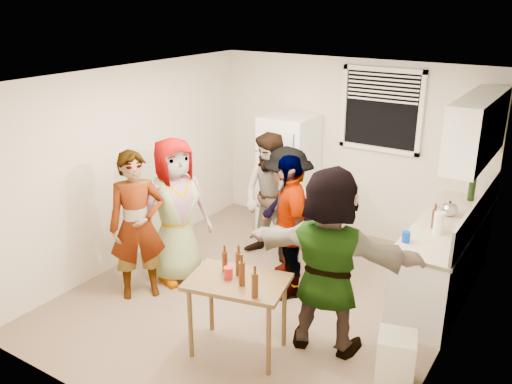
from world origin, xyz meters
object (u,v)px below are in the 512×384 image
Objects in this scene: kettle at (448,216)px; serving_table at (238,350)px; blue_cup at (406,242)px; red_cup at (228,278)px; beer_bottle_counter at (433,228)px; guest_back_right at (286,273)px; trash_bin at (396,358)px; beer_bottle_table at (225,271)px; guest_black at (287,291)px; guest_grey at (179,277)px; refrigerator at (289,173)px; guest_back_left at (271,258)px; guest_orange at (324,345)px; guest_stripe at (143,293)px; wine_bottle at (470,200)px.

kettle reaches higher than serving_table.
blue_cup reaches higher than red_cup.
beer_bottle_counter is 2.46m from serving_table.
guest_back_right is (-1.51, 0.21, -0.90)m from blue_cup.
blue_cup reaches higher than trash_bin.
guest_back_right is (-0.18, 1.54, -0.78)m from beer_bottle_table.
guest_grey is at bearing -116.43° from guest_black.
refrigerator is 1.36m from guest_back_left.
beer_bottle_counter is 1.85× the size of blue_cup.
trash_bin is (2.52, -2.52, -0.60)m from refrigerator.
guest_grey is at bearing -167.07° from blue_cup.
serving_table is 0.86m from guest_orange.
trash_bin is 1.83m from guest_black.
red_cup is at bearing -71.16° from refrigerator.
guest_orange is (-0.76, 0.16, -0.25)m from trash_bin.
guest_back_right is at bearing -28.84° from guest_grey.
blue_cup is at bearing -26.45° from guest_stripe.
refrigerator is 5.17× the size of wine_bottle.
beer_bottle_table is (-1.51, -2.29, -0.12)m from kettle.
wine_bottle is (0.10, 0.65, 0.00)m from kettle.
serving_table reaches higher than guest_orange.
guest_grey reaches higher than guest_black.
kettle is 0.46m from beer_bottle_counter.
beer_bottle_counter is 0.43× the size of trash_bin.
guest_back_left is (-0.67, 1.90, -0.78)m from red_cup.
serving_table is at bearing -136.97° from kettle.
beer_bottle_counter is at bearing -19.06° from guest_stripe.
guest_black is at bearing 92.75° from red_cup.
refrigerator reaches higher than trash_bin.
trash_bin is 4.23× the size of red_cup.
beer_bottle_table reaches higher than guest_orange.
trash_bin reaches higher than guest_back_right.
red_cup is 0.07× the size of guest_stripe.
blue_cup is 0.07× the size of guest_black.
guest_stripe is (-1.47, 0.31, -0.78)m from red_cup.
beer_bottle_table is (-1.33, -1.33, -0.12)m from blue_cup.
wine_bottle is at bearing 79.88° from blue_cup.
red_cup is 1.77m from guest_grey.
guest_black is (1.29, 0.43, 0.00)m from guest_grey.
refrigerator is at bearing 146.10° from blue_cup.
beer_bottle_table is 0.13× the size of guest_back_right.
beer_bottle_counter is 3.38m from guest_stripe.
guest_orange reaches higher than guest_stripe.
beer_bottle_table is at bearing -72.53° from refrigerator.
refrigerator reaches higher than red_cup.
beer_bottle_counter reaches higher than red_cup.
guest_stripe is 1.05× the size of guest_back_right.
trash_bin is (0.31, -1.03, -0.65)m from blue_cup.
guest_back_right is (1.18, 1.32, 0.00)m from guest_stripe.
guest_stripe is (-2.97, -2.73, -0.90)m from wine_bottle.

